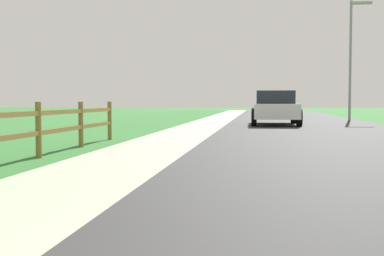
% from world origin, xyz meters
% --- Properties ---
extents(ground_plane, '(120.00, 120.00, 0.00)m').
position_xyz_m(ground_plane, '(0.00, 25.00, 0.00)').
color(ground_plane, '#306F2F').
extents(road_asphalt, '(7.00, 66.00, 0.01)m').
position_xyz_m(road_asphalt, '(3.50, 27.00, 0.00)').
color(road_asphalt, '#2F2F2F').
rests_on(road_asphalt, ground).
extents(curb_concrete, '(6.00, 66.00, 0.01)m').
position_xyz_m(curb_concrete, '(-3.00, 27.00, 0.00)').
color(curb_concrete, '#A6B393').
rests_on(curb_concrete, ground).
extents(grass_verge, '(5.00, 66.00, 0.00)m').
position_xyz_m(grass_verge, '(-4.50, 27.00, 0.01)').
color(grass_verge, '#306F2F').
rests_on(grass_verge, ground).
extents(parked_suv_white, '(2.16, 4.91, 1.52)m').
position_xyz_m(parked_suv_white, '(2.18, 23.16, 0.77)').
color(parked_suv_white, white).
rests_on(parked_suv_white, ground).
extents(street_lamp, '(1.17, 0.20, 6.57)m').
position_xyz_m(street_lamp, '(6.54, 29.03, 3.89)').
color(street_lamp, gray).
rests_on(street_lamp, ground).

